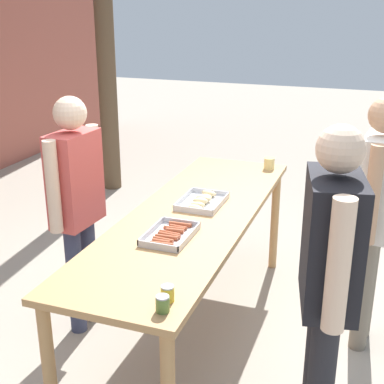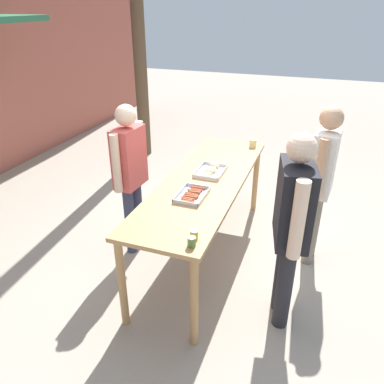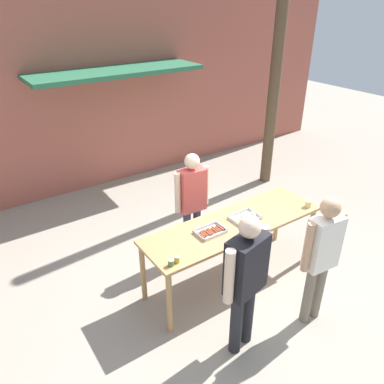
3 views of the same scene
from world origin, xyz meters
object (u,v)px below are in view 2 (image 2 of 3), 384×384
(person_server_behind_table, at_px, (130,167))
(person_customer_with_cup, at_px, (322,174))
(condiment_jar_ketchup, at_px, (194,235))
(condiment_jar_mustard, at_px, (192,242))
(beer_cup, at_px, (253,143))
(food_tray_buns, at_px, (211,171))
(food_tray_sausages, at_px, (192,195))
(person_customer_holding_hotdog, at_px, (292,219))

(person_server_behind_table, distance_m, person_customer_with_cup, 2.00)
(condiment_jar_ketchup, height_order, person_customer_with_cup, person_customer_with_cup)
(condiment_jar_mustard, distance_m, beer_cup, 2.32)
(condiment_jar_ketchup, bearing_deg, food_tray_buns, 11.67)
(food_tray_buns, distance_m, person_customer_with_cup, 1.15)
(condiment_jar_ketchup, height_order, person_server_behind_table, person_server_behind_table)
(food_tray_sausages, height_order, condiment_jar_mustard, condiment_jar_mustard)
(food_tray_buns, distance_m, person_customer_holding_hotdog, 1.27)
(condiment_jar_mustard, relative_size, person_customer_holding_hotdog, 0.04)
(person_customer_holding_hotdog, bearing_deg, person_server_behind_table, -118.11)
(food_tray_sausages, xyz_separation_m, food_tray_buns, (0.59, -0.00, 0.01))
(condiment_jar_ketchup, bearing_deg, person_server_behind_table, 48.73)
(food_tray_sausages, xyz_separation_m, person_customer_with_cup, (0.75, -1.14, 0.08))
(food_tray_buns, distance_m, person_server_behind_table, 0.87)
(person_server_behind_table, bearing_deg, beer_cup, -35.87)
(condiment_jar_mustard, xyz_separation_m, person_customer_with_cup, (1.51, -0.86, 0.06))
(food_tray_buns, distance_m, condiment_jar_ketchup, 1.28)
(condiment_jar_mustard, distance_m, condiment_jar_ketchup, 0.09)
(beer_cup, relative_size, person_server_behind_table, 0.05)
(food_tray_buns, relative_size, beer_cup, 4.13)
(food_tray_buns, height_order, person_customer_with_cup, person_customer_with_cup)
(condiment_jar_ketchup, distance_m, beer_cup, 2.23)
(condiment_jar_ketchup, height_order, person_customer_holding_hotdog, person_customer_holding_hotdog)
(beer_cup, bearing_deg, person_customer_with_cup, -132.79)
(beer_cup, height_order, person_server_behind_table, person_server_behind_table)
(food_tray_buns, bearing_deg, beer_cup, -15.11)
(person_server_behind_table, bearing_deg, person_customer_holding_hotdog, -102.76)
(food_tray_buns, xyz_separation_m, person_customer_holding_hotdog, (-0.84, -0.95, 0.07))
(food_tray_buns, relative_size, condiment_jar_mustard, 4.89)
(person_customer_with_cup, bearing_deg, person_server_behind_table, -70.27)
(food_tray_sausages, bearing_deg, beer_cup, -9.52)
(food_tray_buns, xyz_separation_m, beer_cup, (0.97, -0.26, 0.03))
(condiment_jar_ketchup, xyz_separation_m, beer_cup, (2.23, -0.00, 0.01))
(person_server_behind_table, relative_size, person_customer_holding_hotdog, 0.97)
(person_customer_holding_hotdog, relative_size, person_customer_with_cup, 1.01)
(food_tray_sausages, relative_size, food_tray_buns, 0.98)
(condiment_jar_mustard, xyz_separation_m, condiment_jar_ketchup, (0.09, 0.01, 0.00))
(condiment_jar_mustard, distance_m, person_customer_with_cup, 1.74)
(condiment_jar_ketchup, relative_size, person_customer_holding_hotdog, 0.04)
(food_tray_buns, relative_size, person_customer_with_cup, 0.22)
(condiment_jar_ketchup, relative_size, person_customer_with_cup, 0.05)
(condiment_jar_mustard, height_order, person_customer_with_cup, person_customer_with_cup)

